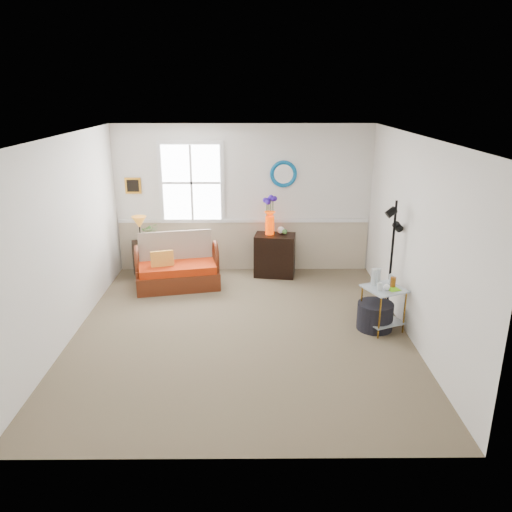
{
  "coord_description": "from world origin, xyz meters",
  "views": [
    {
      "loc": [
        0.16,
        -6.16,
        3.14
      ],
      "look_at": [
        0.21,
        0.18,
        1.02
      ],
      "focal_mm": 35.0,
      "sensor_mm": 36.0,
      "label": 1
    }
  ],
  "objects_px": {
    "cabinet": "(275,255)",
    "floor_lamp": "(391,261)",
    "ottoman": "(375,316)",
    "side_table": "(383,309)",
    "lamp_stand": "(144,259)",
    "loveseat": "(177,262)"
  },
  "relations": [
    {
      "from": "cabinet",
      "to": "side_table",
      "type": "relative_size",
      "value": 1.21
    },
    {
      "from": "ottoman",
      "to": "lamp_stand",
      "type": "bearing_deg",
      "value": 149.61
    },
    {
      "from": "lamp_stand",
      "to": "ottoman",
      "type": "bearing_deg",
      "value": -30.39
    },
    {
      "from": "lamp_stand",
      "to": "cabinet",
      "type": "xyz_separation_m",
      "value": [
        2.3,
        0.0,
        0.06
      ]
    },
    {
      "from": "cabinet",
      "to": "ottoman",
      "type": "distance_m",
      "value": 2.48
    },
    {
      "from": "loveseat",
      "to": "side_table",
      "type": "distance_m",
      "value": 3.42
    },
    {
      "from": "loveseat",
      "to": "lamp_stand",
      "type": "bearing_deg",
      "value": 129.78
    },
    {
      "from": "loveseat",
      "to": "cabinet",
      "type": "distance_m",
      "value": 1.73
    },
    {
      "from": "lamp_stand",
      "to": "cabinet",
      "type": "relative_size",
      "value": 0.83
    },
    {
      "from": "loveseat",
      "to": "floor_lamp",
      "type": "distance_m",
      "value": 3.44
    },
    {
      "from": "floor_lamp",
      "to": "ottoman",
      "type": "relative_size",
      "value": 3.53
    },
    {
      "from": "loveseat",
      "to": "ottoman",
      "type": "height_order",
      "value": "loveseat"
    },
    {
      "from": "cabinet",
      "to": "floor_lamp",
      "type": "bearing_deg",
      "value": -40.23
    },
    {
      "from": "floor_lamp",
      "to": "loveseat",
      "type": "bearing_deg",
      "value": 147.07
    },
    {
      "from": "side_table",
      "to": "ottoman",
      "type": "distance_m",
      "value": 0.15
    },
    {
      "from": "loveseat",
      "to": "floor_lamp",
      "type": "relative_size",
      "value": 0.78
    },
    {
      "from": "loveseat",
      "to": "lamp_stand",
      "type": "distance_m",
      "value": 0.85
    },
    {
      "from": "lamp_stand",
      "to": "floor_lamp",
      "type": "distance_m",
      "value": 4.27
    },
    {
      "from": "cabinet",
      "to": "ottoman",
      "type": "bearing_deg",
      "value": -50.26
    },
    {
      "from": "lamp_stand",
      "to": "floor_lamp",
      "type": "relative_size",
      "value": 0.36
    },
    {
      "from": "cabinet",
      "to": "ottoman",
      "type": "relative_size",
      "value": 1.52
    },
    {
      "from": "lamp_stand",
      "to": "cabinet",
      "type": "height_order",
      "value": "cabinet"
    }
  ]
}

